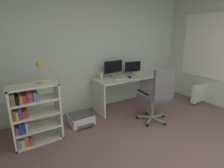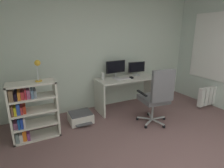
{
  "view_description": "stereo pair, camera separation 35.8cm",
  "coord_description": "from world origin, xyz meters",
  "px_view_note": "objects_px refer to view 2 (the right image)",
  "views": [
    {
      "loc": [
        -1.95,
        -0.89,
        1.77
      ],
      "look_at": [
        -0.08,
        2.05,
        0.75
      ],
      "focal_mm": 28.36,
      "sensor_mm": 36.0,
      "label": 1
    },
    {
      "loc": [
        -1.64,
        -1.06,
        1.77
      ],
      "look_at": [
        -0.08,
        2.05,
        0.75
      ],
      "focal_mm": 28.36,
      "sensor_mm": 36.0,
      "label": 2
    }
  ],
  "objects_px": {
    "desk_lamp": "(38,66)",
    "printer": "(81,117)",
    "keyboard": "(123,79)",
    "bookshelf": "(30,111)",
    "monitor_main": "(116,68)",
    "computer_mouse": "(132,78)",
    "desktop_speaker": "(103,76)",
    "monitor_secondary": "(137,68)",
    "desk": "(127,86)",
    "radiator": "(211,95)",
    "office_chair": "(157,95)"
  },
  "relations": [
    {
      "from": "desk_lamp",
      "to": "printer",
      "type": "distance_m",
      "value": 1.35
    },
    {
      "from": "keyboard",
      "to": "bookshelf",
      "type": "bearing_deg",
      "value": -170.31
    },
    {
      "from": "monitor_main",
      "to": "computer_mouse",
      "type": "height_order",
      "value": "monitor_main"
    },
    {
      "from": "desktop_speaker",
      "to": "desk_lamp",
      "type": "height_order",
      "value": "desk_lamp"
    },
    {
      "from": "monitor_secondary",
      "to": "bookshelf",
      "type": "relative_size",
      "value": 0.44
    },
    {
      "from": "desk",
      "to": "desk_lamp",
      "type": "xyz_separation_m",
      "value": [
        -1.93,
        -0.36,
        0.69
      ]
    },
    {
      "from": "computer_mouse",
      "to": "desktop_speaker",
      "type": "xyz_separation_m",
      "value": [
        -0.66,
        0.16,
        0.07
      ]
    },
    {
      "from": "desk_lamp",
      "to": "radiator",
      "type": "bearing_deg",
      "value": -7.3
    },
    {
      "from": "desk",
      "to": "computer_mouse",
      "type": "xyz_separation_m",
      "value": [
        0.06,
        -0.08,
        0.22
      ]
    },
    {
      "from": "monitor_secondary",
      "to": "printer",
      "type": "xyz_separation_m",
      "value": [
        -1.56,
        -0.32,
        -0.84
      ]
    },
    {
      "from": "desk",
      "to": "keyboard",
      "type": "xyz_separation_m",
      "value": [
        -0.16,
        -0.06,
        0.21
      ]
    },
    {
      "from": "monitor_secondary",
      "to": "desk_lamp",
      "type": "height_order",
      "value": "desk_lamp"
    },
    {
      "from": "monitor_secondary",
      "to": "desk_lamp",
      "type": "bearing_deg",
      "value": -167.88
    },
    {
      "from": "desk_lamp",
      "to": "office_chair",
      "type": "bearing_deg",
      "value": -17.01
    },
    {
      "from": "monitor_main",
      "to": "printer",
      "type": "xyz_separation_m",
      "value": [
        -0.98,
        -0.32,
        -0.89
      ]
    },
    {
      "from": "monitor_secondary",
      "to": "bookshelf",
      "type": "height_order",
      "value": "monitor_secondary"
    },
    {
      "from": "desk",
      "to": "computer_mouse",
      "type": "distance_m",
      "value": 0.24
    },
    {
      "from": "desk",
      "to": "keyboard",
      "type": "height_order",
      "value": "keyboard"
    },
    {
      "from": "bookshelf",
      "to": "printer",
      "type": "height_order",
      "value": "bookshelf"
    },
    {
      "from": "keyboard",
      "to": "desk_lamp",
      "type": "relative_size",
      "value": 0.96
    },
    {
      "from": "monitor_main",
      "to": "bookshelf",
      "type": "xyz_separation_m",
      "value": [
        -1.89,
        -0.49,
        -0.49
      ]
    },
    {
      "from": "monitor_secondary",
      "to": "keyboard",
      "type": "relative_size",
      "value": 1.28
    },
    {
      "from": "bookshelf",
      "to": "keyboard",
      "type": "bearing_deg",
      "value": 8.72
    },
    {
      "from": "monitor_main",
      "to": "radiator",
      "type": "relative_size",
      "value": 0.6
    },
    {
      "from": "keyboard",
      "to": "desk_lamp",
      "type": "distance_m",
      "value": 1.86
    },
    {
      "from": "desk",
      "to": "desktop_speaker",
      "type": "height_order",
      "value": "desktop_speaker"
    },
    {
      "from": "desk",
      "to": "office_chair",
      "type": "xyz_separation_m",
      "value": [
        0.06,
        -0.97,
        0.07
      ]
    },
    {
      "from": "desk",
      "to": "monitor_secondary",
      "type": "bearing_deg",
      "value": 20.6
    },
    {
      "from": "desktop_speaker",
      "to": "radiator",
      "type": "relative_size",
      "value": 0.2
    },
    {
      "from": "desk_lamp",
      "to": "monitor_secondary",
      "type": "bearing_deg",
      "value": 12.12
    },
    {
      "from": "desktop_speaker",
      "to": "desk_lamp",
      "type": "bearing_deg",
      "value": -161.82
    },
    {
      "from": "monitor_main",
      "to": "monitor_secondary",
      "type": "relative_size",
      "value": 1.15
    },
    {
      "from": "desk",
      "to": "computer_mouse",
      "type": "relative_size",
      "value": 14.66
    },
    {
      "from": "desk",
      "to": "office_chair",
      "type": "relative_size",
      "value": 1.28
    },
    {
      "from": "radiator",
      "to": "monitor_main",
      "type": "bearing_deg",
      "value": 155.53
    },
    {
      "from": "desk",
      "to": "monitor_secondary",
      "type": "height_order",
      "value": "monitor_secondary"
    },
    {
      "from": "monitor_main",
      "to": "monitor_secondary",
      "type": "distance_m",
      "value": 0.58
    },
    {
      "from": "monitor_main",
      "to": "printer",
      "type": "bearing_deg",
      "value": -161.79
    },
    {
      "from": "desk",
      "to": "bookshelf",
      "type": "height_order",
      "value": "bookshelf"
    },
    {
      "from": "monitor_secondary",
      "to": "keyboard",
      "type": "xyz_separation_m",
      "value": [
        -0.49,
        -0.18,
        -0.18
      ]
    },
    {
      "from": "desk",
      "to": "radiator",
      "type": "relative_size",
      "value": 1.75
    },
    {
      "from": "monitor_main",
      "to": "office_chair",
      "type": "height_order",
      "value": "monitor_main"
    },
    {
      "from": "office_chair",
      "to": "monitor_main",
      "type": "bearing_deg",
      "value": 105.77
    },
    {
      "from": "desk",
      "to": "bookshelf",
      "type": "xyz_separation_m",
      "value": [
        -2.13,
        -0.36,
        -0.05
      ]
    },
    {
      "from": "monitor_secondary",
      "to": "desk_lamp",
      "type": "relative_size",
      "value": 1.23
    },
    {
      "from": "printer",
      "to": "computer_mouse",
      "type": "bearing_deg",
      "value": 5.2
    },
    {
      "from": "desktop_speaker",
      "to": "computer_mouse",
      "type": "bearing_deg",
      "value": -13.49
    },
    {
      "from": "desktop_speaker",
      "to": "bookshelf",
      "type": "distance_m",
      "value": 1.63
    },
    {
      "from": "desk",
      "to": "office_chair",
      "type": "distance_m",
      "value": 0.97
    },
    {
      "from": "monitor_main",
      "to": "radiator",
      "type": "xyz_separation_m",
      "value": [
        2.14,
        -0.98,
        -0.71
      ]
    }
  ]
}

